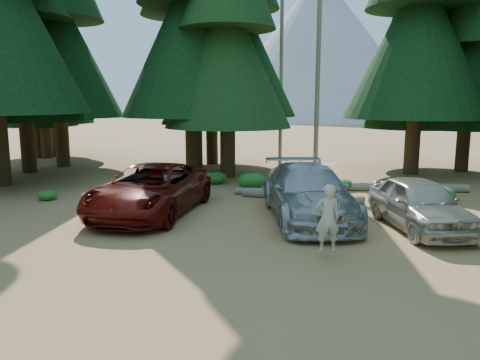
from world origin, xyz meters
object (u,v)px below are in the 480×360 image
(log_left, at_px, (301,197))
(red_pickup, at_px, (151,190))
(log_mid, at_px, (278,192))
(frisbee_player, at_px, (327,218))
(silver_minivan_right, at_px, (420,204))
(log_right, at_px, (401,187))
(silver_minivan_center, at_px, (308,193))

(log_left, bearing_deg, red_pickup, -137.09)
(red_pickup, bearing_deg, log_mid, 46.30)
(red_pickup, bearing_deg, frisbee_player, -29.75)
(red_pickup, xyz_separation_m, silver_minivan_right, (8.33, -0.40, -0.07))
(red_pickup, relative_size, frisbee_player, 2.78)
(silver_minivan_right, relative_size, log_right, 0.83)
(silver_minivan_center, height_order, log_left, silver_minivan_center)
(red_pickup, relative_size, log_right, 1.10)
(red_pickup, distance_m, log_left, 5.62)
(log_left, bearing_deg, log_mid, 149.46)
(red_pickup, bearing_deg, silver_minivan_center, 4.77)
(silver_minivan_right, distance_m, frisbee_player, 4.11)
(log_left, relative_size, log_right, 0.87)
(log_left, height_order, log_right, log_right)
(silver_minivan_right, bearing_deg, red_pickup, 162.53)
(frisbee_player, xyz_separation_m, log_right, (3.10, 8.98, -0.83))
(log_mid, bearing_deg, silver_minivan_center, -72.51)
(silver_minivan_right, height_order, frisbee_player, frisbee_player)
(silver_minivan_center, relative_size, log_left, 1.26)
(frisbee_player, distance_m, log_left, 6.52)
(frisbee_player, distance_m, log_mid, 7.53)
(silver_minivan_right, bearing_deg, silver_minivan_center, 154.11)
(log_left, bearing_deg, silver_minivan_right, -31.09)
(silver_minivan_center, distance_m, log_mid, 3.79)
(frisbee_player, height_order, log_right, frisbee_player)
(red_pickup, xyz_separation_m, frisbee_player, (5.66, -3.52, 0.19))
(silver_minivan_center, bearing_deg, log_left, 83.25)
(silver_minivan_center, bearing_deg, frisbee_player, -95.38)
(red_pickup, xyz_separation_m, log_right, (8.76, 5.46, -0.65))
(silver_minivan_right, bearing_deg, log_left, 122.45)
(silver_minivan_center, relative_size, log_mid, 1.70)
(frisbee_player, height_order, log_mid, frisbee_player)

